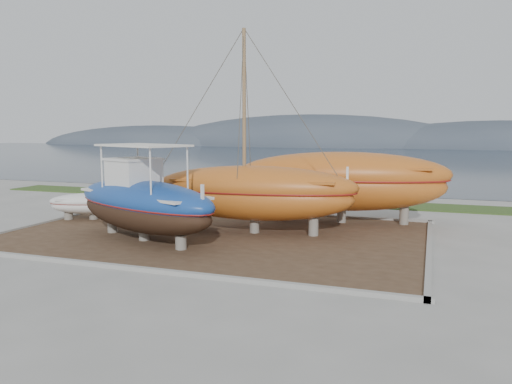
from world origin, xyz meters
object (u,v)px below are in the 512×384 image
(blue_caique, at_px, (143,193))
(white_dinghy, at_px, (93,206))
(orange_sailboat, at_px, (254,133))
(orange_bare_hull, at_px, (342,188))

(blue_caique, xyz_separation_m, white_dinghy, (-5.17, 3.43, -1.35))
(orange_sailboat, distance_m, orange_bare_hull, 5.75)
(orange_sailboat, bearing_deg, white_dinghy, 171.38)
(orange_sailboat, bearing_deg, orange_bare_hull, 43.23)
(white_dinghy, relative_size, orange_bare_hull, 0.42)
(blue_caique, xyz_separation_m, orange_bare_hull, (7.16, 6.82, -0.29))
(white_dinghy, distance_m, orange_sailboat, 9.84)
(white_dinghy, bearing_deg, orange_bare_hull, -7.55)
(white_dinghy, bearing_deg, orange_sailboat, -25.55)
(blue_caique, bearing_deg, orange_bare_hull, 66.08)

